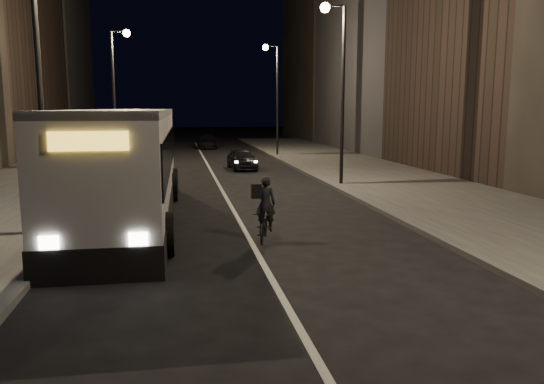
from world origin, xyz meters
name	(u,v)px	position (x,y,z in m)	size (l,w,h in m)	color
ground	(266,269)	(0.00, 0.00, 0.00)	(180.00, 180.00, 0.00)	black
sidewalk_right	(383,178)	(8.50, 14.00, 0.08)	(7.00, 70.00, 0.16)	#353533
sidewalk_left	(33,187)	(-8.50, 14.00, 0.08)	(7.00, 70.00, 0.16)	#353533
building_row_right	(413,16)	(16.00, 27.50, 10.50)	(8.00, 61.00, 21.00)	black
streetlight_right_mid	(338,70)	(5.33, 12.00, 5.36)	(1.20, 0.44, 8.12)	black
streetlight_right_far	(274,85)	(5.33, 28.00, 5.36)	(1.20, 0.44, 8.12)	black
streetlight_left_near	(47,45)	(-5.33, 4.00, 5.36)	(1.20, 0.44, 8.12)	black
streetlight_left_far	(118,79)	(-5.33, 22.00, 5.36)	(1.20, 0.44, 8.12)	black
city_bus	(126,160)	(-3.60, 6.22, 1.97)	(3.32, 13.48, 3.61)	silver
cyclist_on_bicycle	(265,219)	(0.40, 2.57, 0.62)	(0.94, 1.69, 1.85)	black
car_near	(242,159)	(1.89, 19.94, 0.62)	(1.46, 3.62, 1.23)	black
car_mid	(152,152)	(-3.60, 24.93, 0.68)	(1.45, 4.15, 1.37)	#3F3F41
car_far	(207,141)	(0.80, 37.19, 0.63)	(1.77, 4.34, 1.26)	black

